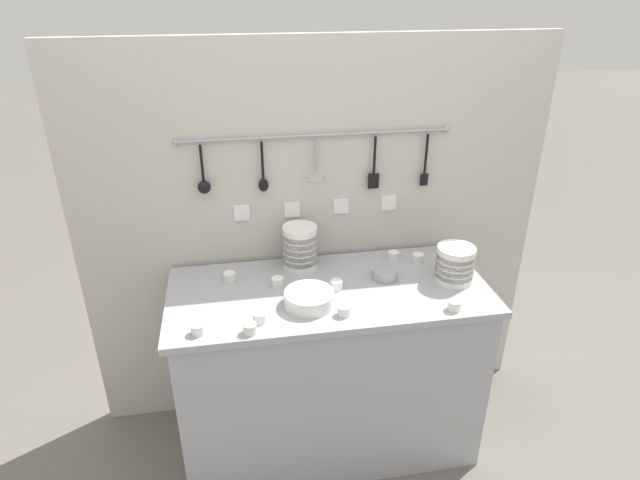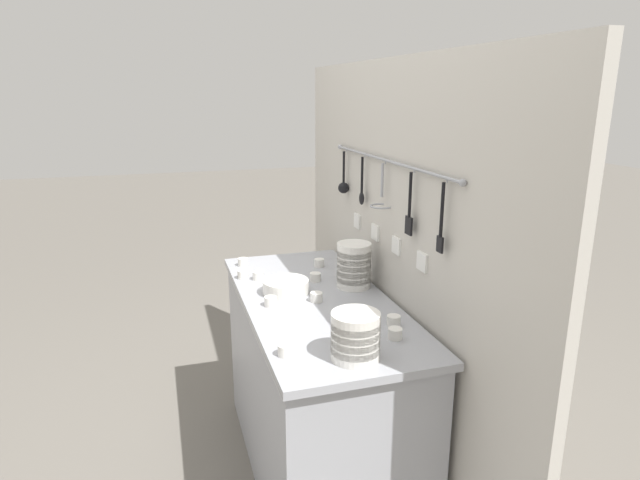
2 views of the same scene
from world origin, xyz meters
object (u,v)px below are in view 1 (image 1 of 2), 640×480
at_px(cup_front_right, 344,311).
at_px(cup_back_left, 250,329).
at_px(cup_front_left, 259,317).
at_px(cup_edge_near, 278,282).
at_px(bowl_stack_tall_left, 455,264).
at_px(steel_mixing_bowl, 385,274).
at_px(cup_by_caddy, 454,305).
at_px(bowl_stack_short_front, 300,247).
at_px(cup_beside_plates, 418,258).
at_px(cup_mid_row, 230,277).
at_px(cup_back_right, 336,285).
at_px(cup_centre, 393,256).
at_px(cup_edge_far, 198,329).
at_px(plate_stack, 309,298).

distance_m(cup_front_right, cup_back_left, 0.37).
bearing_deg(cup_front_left, cup_edge_near, 69.20).
height_order(bowl_stack_tall_left, cup_front_right, bowl_stack_tall_left).
bearing_deg(steel_mixing_bowl, cup_by_caddy, -54.96).
distance_m(bowl_stack_short_front, cup_edge_near, 0.21).
bearing_deg(cup_edge_near, cup_beside_plates, 8.81).
relative_size(cup_mid_row, cup_beside_plates, 1.00).
bearing_deg(cup_mid_row, cup_front_right, -38.24).
bearing_deg(bowl_stack_tall_left, cup_back_right, 177.79).
xyz_separation_m(cup_centre, cup_edge_far, (-0.88, -0.43, 0.00)).
bearing_deg(cup_centre, cup_front_left, -148.81).
distance_m(bowl_stack_tall_left, plate_stack, 0.65).
xyz_separation_m(cup_front_left, cup_edge_far, (-0.23, -0.04, 0.00)).
relative_size(bowl_stack_short_front, cup_mid_row, 3.93).
distance_m(cup_back_left, cup_by_caddy, 0.81).
height_order(steel_mixing_bowl, cup_beside_plates, steel_mixing_bowl).
distance_m(bowl_stack_tall_left, cup_back_left, 0.92).
relative_size(cup_edge_far, cup_by_caddy, 1.00).
distance_m(plate_stack, cup_front_left, 0.22).
relative_size(cup_edge_far, cup_front_right, 1.00).
height_order(bowl_stack_tall_left, steel_mixing_bowl, bowl_stack_tall_left).
xyz_separation_m(cup_front_left, cup_centre, (0.65, 0.39, 0.00)).
bearing_deg(cup_by_caddy, steel_mixing_bowl, 125.04).
distance_m(cup_back_right, cup_centre, 0.38).
height_order(plate_stack, cup_beside_plates, plate_stack).
bearing_deg(cup_mid_row, cup_centre, 4.82).
bearing_deg(cup_front_right, plate_stack, 142.57).
bearing_deg(steel_mixing_bowl, plate_stack, -157.09).
bearing_deg(cup_back_right, cup_mid_row, 161.67).
bearing_deg(cup_centre, cup_beside_plates, -22.09).
xyz_separation_m(cup_back_right, cup_edge_near, (-0.24, 0.07, 0.00)).
relative_size(bowl_stack_short_front, cup_front_right, 3.93).
distance_m(steel_mixing_bowl, cup_edge_near, 0.47).
relative_size(cup_back_right, cup_back_left, 1.00).
xyz_separation_m(cup_back_right, cup_beside_plates, (0.42, 0.17, 0.00)).
xyz_separation_m(plate_stack, cup_edge_far, (-0.43, -0.12, -0.01)).
bearing_deg(cup_centre, steel_mixing_bowl, -118.76).
xyz_separation_m(cup_mid_row, cup_centre, (0.76, 0.06, 0.00)).
bearing_deg(plate_stack, cup_mid_row, 141.45).
bearing_deg(cup_edge_near, cup_edge_far, -138.60).
relative_size(cup_front_left, cup_centre, 1.00).
bearing_deg(steel_mixing_bowl, cup_back_right, -167.33).
relative_size(cup_front_left, cup_front_right, 1.00).
height_order(cup_mid_row, cup_edge_far, same).
xyz_separation_m(cup_back_left, cup_by_caddy, (0.81, 0.01, 0.00)).
xyz_separation_m(bowl_stack_tall_left, cup_centre, (-0.20, 0.23, -0.06)).
xyz_separation_m(bowl_stack_short_front, cup_by_caddy, (0.55, -0.45, -0.08)).
bearing_deg(cup_by_caddy, cup_edge_near, 155.75).
relative_size(cup_mid_row, cup_centre, 1.00).
bearing_deg(cup_edge_far, cup_front_left, 8.81).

